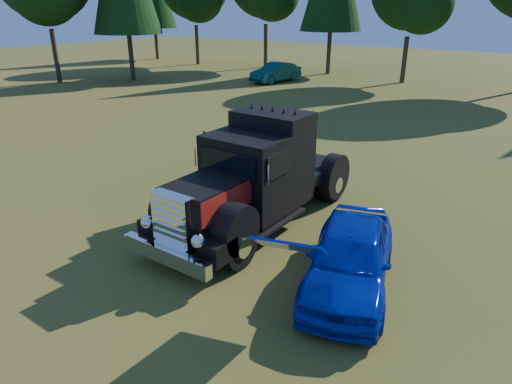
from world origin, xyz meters
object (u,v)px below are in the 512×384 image
object	(u,v)px
spectator_near	(224,175)
distant_teal_car	(276,72)
diamond_t_truck	(254,180)
hotrod_coupe	(349,257)
spectator_far	(231,172)

from	to	relation	value
spectator_near	distant_teal_car	world-z (taller)	spectator_near
spectator_near	diamond_t_truck	bearing A→B (deg)	-107.40
hotrod_coupe	distant_teal_car	bearing A→B (deg)	126.40
distant_teal_car	diamond_t_truck	bearing A→B (deg)	-48.73
spectator_near	spectator_far	bearing A→B (deg)	19.36
spectator_far	distant_teal_car	xyz separation A→B (m)	(-11.67, 20.36, -0.16)
spectator_near	spectator_far	world-z (taller)	spectator_near
hotrod_coupe	spectator_far	xyz separation A→B (m)	(-5.07, 2.34, 0.17)
spectator_far	hotrod_coupe	bearing A→B (deg)	-82.94
diamond_t_truck	spectator_near	size ratio (longest dim) A/B	3.56
hotrod_coupe	spectator_far	distance (m)	5.59
spectator_near	hotrod_coupe	bearing A→B (deg)	-110.69
spectator_near	spectator_far	distance (m)	0.66
diamond_t_truck	spectator_near	bearing A→B (deg)	163.60
spectator_near	distant_teal_car	distance (m)	24.11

